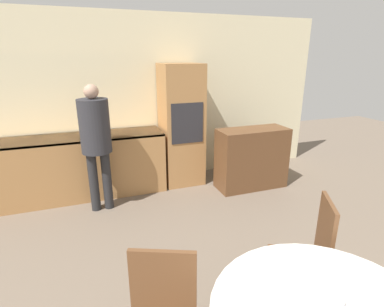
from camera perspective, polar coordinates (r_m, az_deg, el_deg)
name	(u,v)px	position (r m, az deg, el deg)	size (l,w,h in m)	color
wall_back	(139,101)	(4.83, -10.03, 9.80)	(6.27, 0.05, 2.60)	beige
kitchen_counter	(76,166)	(4.62, -21.23, -2.25)	(2.52, 0.60, 0.90)	#AD7A47
oven_unit	(181,125)	(4.71, -2.05, 5.37)	(0.61, 0.59, 1.87)	#AD7A47
sideboard	(252,158)	(4.71, 11.28, -0.93)	(1.08, 0.45, 0.93)	brown
chair_far_right	(310,252)	(2.60, 21.61, -17.10)	(0.55, 0.55, 0.98)	brown
person_standing	(96,136)	(3.95, -17.88, 3.28)	(0.38, 0.38, 1.66)	#262628
bowl_near	(328,298)	(1.84, 24.43, -23.81)	(0.16, 0.16, 0.04)	silver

